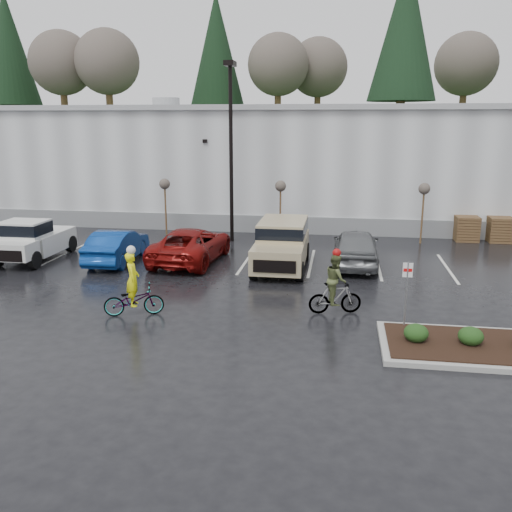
% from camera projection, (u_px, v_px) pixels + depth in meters
% --- Properties ---
extents(ground, '(120.00, 120.00, 0.00)m').
position_uv_depth(ground, '(281.00, 326.00, 17.19)').
color(ground, black).
rests_on(ground, ground).
extents(warehouse, '(60.50, 15.50, 7.20)m').
position_uv_depth(warehouse, '(317.00, 160.00, 37.38)').
color(warehouse, '#ABAEB0').
rests_on(warehouse, ground).
extents(wooded_ridge, '(80.00, 25.00, 6.00)m').
position_uv_depth(wooded_ridge, '(326.00, 152.00, 59.59)').
color(wooded_ridge, '#22421B').
rests_on(wooded_ridge, ground).
extents(lamppost, '(0.50, 1.00, 9.22)m').
position_uv_depth(lamppost, '(231.00, 133.00, 27.91)').
color(lamppost, black).
rests_on(lamppost, ground).
extents(sapling_west, '(0.60, 0.60, 3.20)m').
position_uv_depth(sapling_west, '(165.00, 187.00, 30.18)').
color(sapling_west, '#482A1C').
rests_on(sapling_west, ground).
extents(sapling_mid, '(0.60, 0.60, 3.20)m').
position_uv_depth(sapling_mid, '(281.00, 189.00, 29.21)').
color(sapling_mid, '#482A1C').
rests_on(sapling_mid, ground).
extents(sapling_east, '(0.60, 0.60, 3.20)m').
position_uv_depth(sapling_east, '(424.00, 192.00, 28.09)').
color(sapling_east, '#482A1C').
rests_on(sapling_east, ground).
extents(pallet_stack_a, '(1.20, 1.20, 1.35)m').
position_uv_depth(pallet_stack_a, '(466.00, 229.00, 29.17)').
color(pallet_stack_a, '#482A1C').
rests_on(pallet_stack_a, ground).
extents(pallet_stack_b, '(1.20, 1.20, 1.35)m').
position_uv_depth(pallet_stack_b, '(500.00, 229.00, 28.92)').
color(pallet_stack_b, '#482A1C').
rests_on(pallet_stack_b, ground).
extents(shrub_a, '(0.70, 0.70, 0.52)m').
position_uv_depth(shrub_a, '(416.00, 333.00, 15.54)').
color(shrub_a, '#133412').
rests_on(shrub_a, curb_island).
extents(shrub_b, '(0.70, 0.70, 0.52)m').
position_uv_depth(shrub_b, '(471.00, 336.00, 15.31)').
color(shrub_b, '#133412').
rests_on(shrub_b, curb_island).
extents(fire_lane_sign, '(0.30, 0.05, 2.20)m').
position_uv_depth(fire_lane_sign, '(407.00, 287.00, 16.47)').
color(fire_lane_sign, gray).
rests_on(fire_lane_sign, ground).
extents(pickup_white, '(2.10, 5.20, 1.96)m').
position_uv_depth(pickup_white, '(36.00, 238.00, 25.40)').
color(pickup_white, silver).
rests_on(pickup_white, ground).
extents(car_blue, '(1.77, 4.65, 1.51)m').
position_uv_depth(car_blue, '(117.00, 246.00, 24.80)').
color(car_blue, navy).
rests_on(car_blue, ground).
extents(car_red, '(2.98, 5.80, 1.57)m').
position_uv_depth(car_red, '(191.00, 245.00, 24.88)').
color(car_red, maroon).
rests_on(car_red, ground).
extents(suv_tan, '(2.20, 5.10, 2.06)m').
position_uv_depth(suv_tan, '(281.00, 245.00, 23.64)').
color(suv_tan, tan).
rests_on(suv_tan, ground).
extents(car_grey, '(2.04, 4.95, 1.68)m').
position_uv_depth(car_grey, '(356.00, 247.00, 24.19)').
color(car_grey, slate).
rests_on(car_grey, ground).
extents(cyclist_hivis, '(2.09, 1.29, 2.39)m').
position_uv_depth(cyclist_hivis, '(133.00, 294.00, 17.98)').
color(cyclist_hivis, '#3F3F44').
rests_on(cyclist_hivis, ground).
extents(cyclist_olive, '(1.80, 0.91, 2.25)m').
position_uv_depth(cyclist_olive, '(335.00, 290.00, 18.12)').
color(cyclist_olive, '#3F3F44').
rests_on(cyclist_olive, ground).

